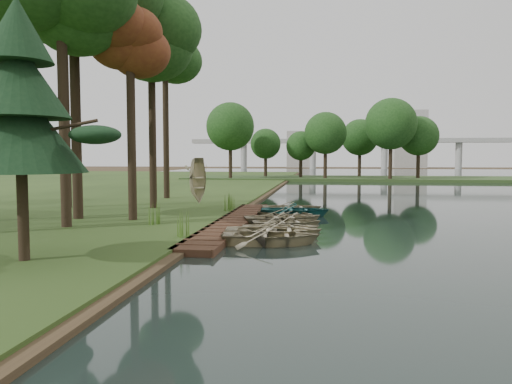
# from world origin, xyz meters

# --- Properties ---
(ground) EXTENTS (300.00, 300.00, 0.00)m
(ground) POSITION_xyz_m (0.00, 0.00, 0.00)
(ground) COLOR #3D2F1D
(boardwalk) EXTENTS (1.60, 16.00, 0.30)m
(boardwalk) POSITION_xyz_m (-1.60, 0.00, 0.15)
(boardwalk) COLOR #3B2416
(boardwalk) RESTS_ON ground
(peninsula) EXTENTS (50.00, 14.00, 0.45)m
(peninsula) POSITION_xyz_m (8.00, 50.00, 0.23)
(peninsula) COLOR #2D451E
(peninsula) RESTS_ON ground
(far_trees) EXTENTS (45.60, 5.60, 8.80)m
(far_trees) POSITION_xyz_m (4.67, 50.00, 6.43)
(far_trees) COLOR black
(far_trees) RESTS_ON peninsula
(bridge) EXTENTS (95.90, 4.00, 8.60)m
(bridge) POSITION_xyz_m (12.31, 120.00, 7.08)
(bridge) COLOR #A5A5A0
(bridge) RESTS_ON ground
(building_a) EXTENTS (10.00, 8.00, 18.00)m
(building_a) POSITION_xyz_m (30.00, 140.00, 9.00)
(building_a) COLOR #A5A5A0
(building_a) RESTS_ON ground
(building_b) EXTENTS (8.00, 8.00, 12.00)m
(building_b) POSITION_xyz_m (-5.00, 145.00, 6.00)
(building_b) COLOR #A5A5A0
(building_b) RESTS_ON ground
(rowboat_0) EXTENTS (4.03, 3.09, 0.77)m
(rowboat_0) POSITION_xyz_m (0.80, -5.21, 0.44)
(rowboat_0) COLOR tan
(rowboat_0) RESTS_ON water
(rowboat_1) EXTENTS (4.14, 3.14, 0.81)m
(rowboat_1) POSITION_xyz_m (0.79, -3.95, 0.45)
(rowboat_1) COLOR tan
(rowboat_1) RESTS_ON water
(rowboat_2) EXTENTS (3.66, 2.87, 0.69)m
(rowboat_2) POSITION_xyz_m (0.96, -2.63, 0.39)
(rowboat_2) COLOR tan
(rowboat_2) RESTS_ON water
(rowboat_3) EXTENTS (3.73, 3.07, 0.67)m
(rowboat_3) POSITION_xyz_m (1.11, -0.82, 0.39)
(rowboat_3) COLOR tan
(rowboat_3) RESTS_ON water
(rowboat_4) EXTENTS (4.19, 3.48, 0.75)m
(rowboat_4) POSITION_xyz_m (0.71, 0.57, 0.43)
(rowboat_4) COLOR tan
(rowboat_4) RESTS_ON water
(rowboat_5) EXTENTS (3.58, 3.14, 0.62)m
(rowboat_5) POSITION_xyz_m (1.28, 1.58, 0.36)
(rowboat_5) COLOR tan
(rowboat_5) RESTS_ON water
(rowboat_6) EXTENTS (3.72, 3.21, 0.65)m
(rowboat_6) POSITION_xyz_m (0.78, 3.02, 0.37)
(rowboat_6) COLOR tan
(rowboat_6) RESTS_ON water
(rowboat_7) EXTENTS (4.02, 3.01, 0.79)m
(rowboat_7) POSITION_xyz_m (1.22, 4.00, 0.45)
(rowboat_7) COLOR #276C6A
(rowboat_7) RESTS_ON water
(rowboat_8) EXTENTS (3.95, 3.11, 0.74)m
(rowboat_8) POSITION_xyz_m (0.93, 5.91, 0.42)
(rowboat_8) COLOR tan
(rowboat_8) RESTS_ON water
(stored_rowboat) EXTENTS (3.67, 3.29, 0.63)m
(stored_rowboat) POSITION_xyz_m (-5.36, 8.04, 0.61)
(stored_rowboat) COLOR tan
(stored_rowboat) RESTS_ON bank
(tree_2) EXTENTS (3.46, 3.46, 10.18)m
(tree_2) POSITION_xyz_m (-6.47, -0.61, 8.83)
(tree_2) COLOR black
(tree_2) RESTS_ON bank
(tree_4) EXTENTS (4.52, 4.52, 11.67)m
(tree_4) POSITION_xyz_m (-7.40, 5.09, 9.94)
(tree_4) COLOR black
(tree_4) RESTS_ON bank
(tree_5) EXTENTS (4.92, 4.92, 13.55)m
(tree_5) POSITION_xyz_m (-12.71, 4.72, 11.62)
(tree_5) COLOR black
(tree_5) RESTS_ON bank
(tree_6) EXTENTS (4.10, 4.10, 11.65)m
(tree_6) POSITION_xyz_m (-8.85, 12.21, 10.05)
(tree_6) COLOR black
(tree_6) RESTS_ON bank
(pine_tree) EXTENTS (3.80, 3.80, 7.70)m
(pine_tree) POSITION_xyz_m (-6.06, -10.25, 4.94)
(pine_tree) COLOR black
(pine_tree) RESTS_ON bank
(reeds_0) EXTENTS (0.60, 0.60, 0.99)m
(reeds_0) POSITION_xyz_m (-2.60, -5.36, 0.79)
(reeds_0) COLOR #3F661E
(reeds_0) RESTS_ON bank
(reeds_1) EXTENTS (0.60, 0.60, 1.07)m
(reeds_1) POSITION_xyz_m (-4.87, -2.08, 0.83)
(reeds_1) COLOR #3F661E
(reeds_1) RESTS_ON bank
(reeds_2) EXTENTS (0.60, 0.60, 1.07)m
(reeds_2) POSITION_xyz_m (-2.60, 4.00, 0.84)
(reeds_2) COLOR #3F661E
(reeds_2) RESTS_ON bank
(reeds_3) EXTENTS (0.60, 0.60, 0.89)m
(reeds_3) POSITION_xyz_m (-2.60, 4.91, 0.74)
(reeds_3) COLOR #3F661E
(reeds_3) RESTS_ON bank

